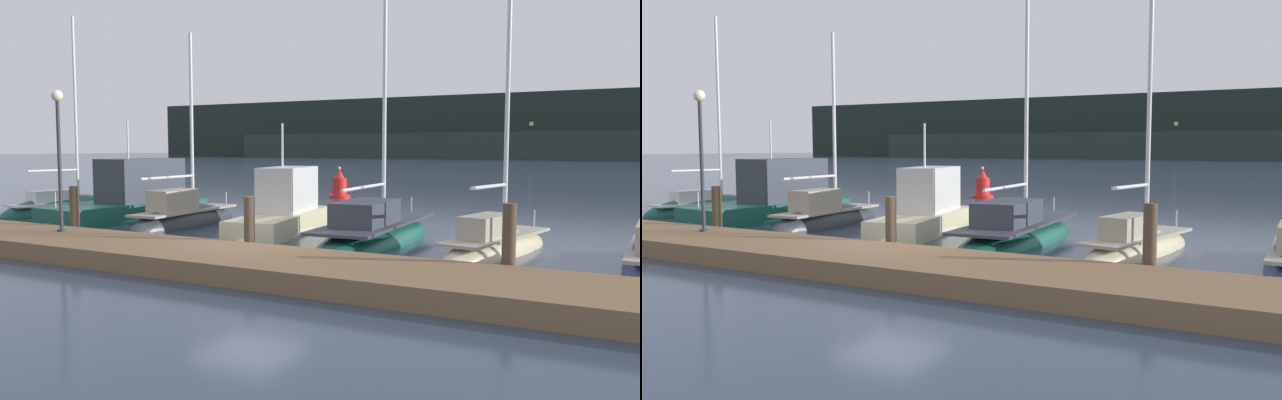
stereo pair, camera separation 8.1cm
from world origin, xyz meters
TOP-DOWN VIEW (x-y plane):
  - ground_plane at (0.00, 0.00)m, footprint 400.00×400.00m
  - dock at (0.00, -1.64)m, footprint 32.81×2.80m
  - mooring_pile_1 at (-6.47, 0.01)m, footprint 0.28×0.28m
  - mooring_pile_2 at (0.00, 0.01)m, footprint 0.28×0.28m
  - mooring_pile_3 at (6.47, 0.01)m, footprint 0.28×0.28m
  - sailboat_berth_1 at (-12.86, 4.98)m, footprint 2.45×5.93m
  - motorboat_berth_2 at (-8.99, 4.75)m, footprint 3.26×7.36m
  - sailboat_berth_3 at (-5.67, 4.08)m, footprint 1.83×5.76m
  - motorboat_berth_4 at (-1.81, 4.50)m, footprint 3.07×6.59m
  - sailboat_berth_5 at (1.73, 4.07)m, footprint 2.62×7.76m
  - sailboat_berth_6 at (5.38, 3.67)m, footprint 2.42×5.73m
  - channel_buoy at (-6.42, 17.74)m, footprint 1.21×1.21m
  - dock_lamppost at (-5.61, -1.15)m, footprint 0.32×0.32m
  - hillside_backdrop at (-2.02, 135.47)m, footprint 240.00×23.00m

SIDE VIEW (x-z plane):
  - ground_plane at x=0.00m, z-range 0.00..0.00m
  - sailboat_berth_1 at x=-12.86m, z-range -4.44..4.63m
  - sailboat_berth_3 at x=-5.67m, z-range -3.69..3.94m
  - sailboat_berth_6 at x=5.38m, z-range -3.66..3.91m
  - sailboat_berth_5 at x=1.73m, z-range -4.83..5.12m
  - dock at x=0.00m, z-range 0.00..0.45m
  - motorboat_berth_4 at x=-1.81m, z-range -1.61..2.45m
  - motorboat_berth_2 at x=-8.99m, z-range -1.69..2.62m
  - channel_buoy at x=-6.42m, z-range -0.24..1.48m
  - mooring_pile_2 at x=0.00m, z-range 0.00..1.57m
  - mooring_pile_1 at x=-6.47m, z-range 0.00..1.63m
  - mooring_pile_3 at x=6.47m, z-range 0.00..1.68m
  - dock_lamppost at x=-5.61m, z-range 1.12..5.07m
  - hillside_backdrop at x=-2.02m, z-range -0.58..14.12m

